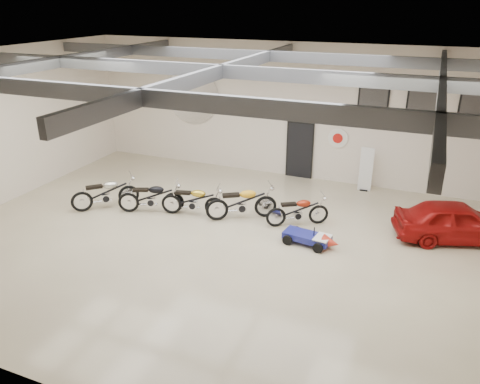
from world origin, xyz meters
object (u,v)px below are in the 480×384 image
at_px(banner_stand, 366,168).
at_px(motorcycle_black, 151,196).
at_px(motorcycle_silver, 105,193).
at_px(motorcycle_yellow, 242,202).
at_px(motorcycle_gold, 193,200).
at_px(motorcycle_red, 298,210).
at_px(go_kart, 312,236).
at_px(vintage_car, 457,221).

distance_m(banner_stand, motorcycle_black, 7.55).
xyz_separation_m(motorcycle_silver, motorcycle_yellow, (4.41, 0.96, 0.02)).
bearing_deg(motorcycle_gold, banner_stand, 28.14).
bearing_deg(motorcycle_red, motorcycle_yellow, 156.04).
relative_size(motorcycle_yellow, go_kart, 1.36).
xyz_separation_m(motorcycle_gold, motorcycle_red, (3.26, 0.56, -0.03)).
bearing_deg(vintage_car, motorcycle_yellow, 80.66).
distance_m(motorcycle_black, go_kart, 5.34).
relative_size(motorcycle_gold, vintage_car, 0.59).
height_order(motorcycle_red, go_kart, motorcycle_red).
xyz_separation_m(banner_stand, vintage_car, (2.94, -2.81, -0.26)).
bearing_deg(motorcycle_black, go_kart, -25.61).
relative_size(banner_stand, motorcycle_yellow, 0.77).
distance_m(motorcycle_red, vintage_car, 4.48).
xyz_separation_m(motorcycle_gold, vintage_car, (7.66, 1.36, 0.05)).
bearing_deg(go_kart, vintage_car, 34.48).
bearing_deg(motorcycle_gold, motorcycle_silver, 178.63).
xyz_separation_m(motorcycle_black, motorcycle_red, (4.61, 0.86, -0.04)).
bearing_deg(motorcycle_black, motorcycle_red, -12.86).
bearing_deg(go_kart, motorcycle_yellow, 168.67).
height_order(banner_stand, vintage_car, banner_stand).
distance_m(motorcycle_yellow, motorcycle_red, 1.75).
height_order(motorcycle_red, vintage_car, vintage_car).
relative_size(motorcycle_black, motorcycle_gold, 1.02).
xyz_separation_m(banner_stand, motorcycle_red, (-1.46, -3.61, -0.35)).
relative_size(banner_stand, go_kart, 1.05).
bearing_deg(go_kart, motorcycle_black, -174.48).
bearing_deg(go_kart, banner_stand, 88.63).
bearing_deg(motorcycle_red, banner_stand, 36.91).
relative_size(motorcycle_black, vintage_car, 0.61).
xyz_separation_m(banner_stand, motorcycle_yellow, (-3.20, -3.83, -0.27)).
bearing_deg(motorcycle_yellow, vintage_car, -22.59).
xyz_separation_m(motorcycle_black, motorcycle_gold, (1.35, 0.30, -0.01)).
distance_m(motorcycle_gold, motorcycle_red, 3.30).
distance_m(motorcycle_silver, motorcycle_black, 1.57).
relative_size(motorcycle_silver, motorcycle_yellow, 0.97).
height_order(motorcycle_gold, motorcycle_red, motorcycle_gold).
bearing_deg(motorcycle_black, vintage_car, -13.00).
height_order(motorcycle_yellow, motorcycle_red, motorcycle_yellow).
height_order(motorcycle_silver, vintage_car, vintage_car).
bearing_deg(motorcycle_red, motorcycle_black, 159.49).
bearing_deg(motorcycle_silver, motorcycle_yellow, -31.38).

